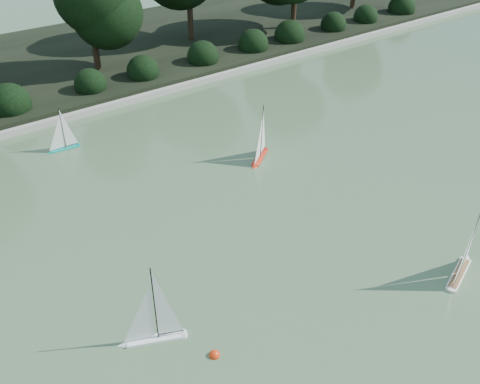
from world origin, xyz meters
The scene contains 9 objects.
ground centered at (0.00, 0.00, 0.00)m, with size 80.00×80.00×0.00m, color #3A5533.
pond_coping centered at (0.00, 9.00, 0.09)m, with size 40.00×0.35×0.18m, color gray.
far_bank centered at (0.00, 13.00, 0.15)m, with size 40.00×8.00×0.30m, color black.
shrub_hedge centered at (0.00, 9.90, 0.45)m, with size 29.10×1.10×1.10m.
sailboat_white_a centered at (-3.07, 0.76, 0.23)m, with size 1.04×0.58×1.48m.
sailboat_white_b centered at (2.07, -1.18, 0.25)m, with size 1.16×0.54×1.61m.
sailboat_orange centered at (1.75, 4.09, 0.23)m, with size 0.95×0.71×1.45m.
sailboat_teal centered at (-1.82, 7.41, 0.18)m, with size 0.85×0.21×1.16m.
race_buoy centered at (-2.45, -0.06, 0.00)m, with size 0.17×0.17×0.17m, color red.
Camera 1 is at (-5.34, -4.51, 6.37)m, focal length 40.00 mm.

